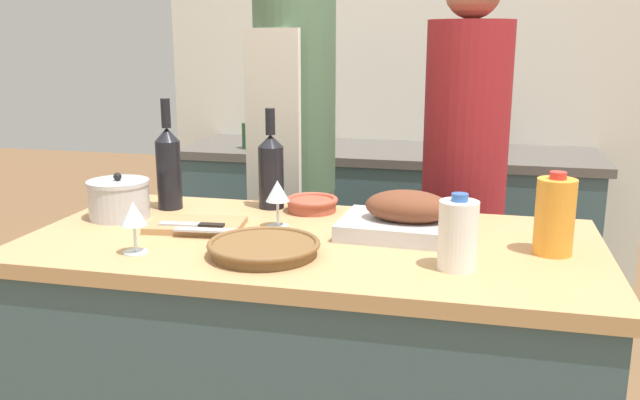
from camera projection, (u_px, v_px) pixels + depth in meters
name	position (u px, v px, depth m)	size (l,w,h in m)	color
kitchen_island	(311.00, 391.00, 1.94)	(1.54, 0.75, 0.92)	#3D565B
back_counter	(385.00, 239.00, 3.39)	(1.98, 0.60, 0.92)	#3D565B
back_wall	(398.00, 71.00, 3.53)	(2.48, 0.10, 2.55)	silver
roasting_pan	(407.00, 219.00, 1.85)	(0.37, 0.27, 0.13)	#BCBCC1
wicker_basket	(264.00, 247.00, 1.68)	(0.28, 0.28, 0.04)	brown
cutting_board	(196.00, 225.00, 1.93)	(0.29, 0.20, 0.02)	#AD7F51
stock_pot	(119.00, 199.00, 2.02)	(0.18, 0.18, 0.14)	#B7B7BC
mixing_bowl	(312.00, 204.00, 2.11)	(0.16, 0.16, 0.04)	#A84C38
juice_jug	(555.00, 216.00, 1.68)	(0.10, 0.10, 0.21)	orange
milk_jug	(458.00, 235.00, 1.57)	(0.09, 0.09, 0.18)	white
wine_bottle_green	(271.00, 169.00, 2.13)	(0.08, 0.08, 0.32)	black
wine_bottle_dark	(169.00, 166.00, 2.12)	(0.08, 0.08, 0.35)	black
wine_glass_left	(133.00, 216.00, 1.68)	(0.07, 0.07, 0.13)	silver
wine_glass_right	(278.00, 193.00, 1.92)	(0.07, 0.07, 0.14)	silver
knife_chef	(229.00, 231.00, 1.82)	(0.29, 0.05, 0.01)	#B7B7BC
knife_paring	(194.00, 225.00, 1.89)	(0.19, 0.04, 0.01)	#B7B7BC
stand_mixer	(288.00, 114.00, 3.43)	(0.18, 0.14, 0.36)	silver
condiment_bottle_tall	(504.00, 131.00, 3.29)	(0.05, 0.05, 0.18)	#332D28
condiment_bottle_short	(474.00, 138.00, 3.14)	(0.07, 0.07, 0.16)	#332D28
condiment_bottle_extra	(248.00, 135.00, 3.28)	(0.06, 0.06, 0.14)	#234C28
person_cook_aproned	(295.00, 152.00, 2.63)	(0.32, 0.34, 1.80)	beige
person_cook_guest	(464.00, 175.00, 2.48)	(0.30, 0.30, 1.70)	beige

